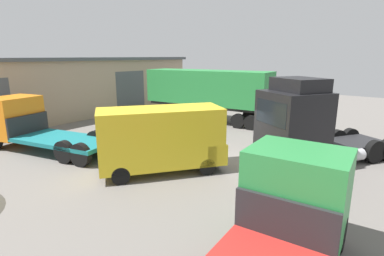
{
  "coord_description": "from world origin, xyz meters",
  "views": [
    {
      "loc": [
        -12.11,
        -6.71,
        4.93
      ],
      "look_at": [
        -1.22,
        1.69,
        1.6
      ],
      "focal_mm": 28.0,
      "sensor_mm": 36.0,
      "label": 1
    }
  ],
  "objects_px": {
    "delivery_van_yellow": "(164,138)",
    "flatbed_truck_green": "(283,219)",
    "tractor_unit_black": "(303,125)",
    "container_trailer_green": "(208,89)",
    "flatbed_truck_orange": "(29,124)",
    "oil_drum": "(288,123)",
    "traffic_cone": "(220,144)"
  },
  "relations": [
    {
      "from": "delivery_van_yellow",
      "to": "flatbed_truck_green",
      "type": "bearing_deg",
      "value": -77.65
    },
    {
      "from": "tractor_unit_black",
      "to": "container_trailer_green",
      "type": "height_order",
      "value": "tractor_unit_black"
    },
    {
      "from": "container_trailer_green",
      "to": "flatbed_truck_orange",
      "type": "height_order",
      "value": "container_trailer_green"
    },
    {
      "from": "flatbed_truck_orange",
      "to": "oil_drum",
      "type": "xyz_separation_m",
      "value": [
        12.9,
        -9.61,
        -0.89
      ]
    },
    {
      "from": "delivery_van_yellow",
      "to": "flatbed_truck_orange",
      "type": "relative_size",
      "value": 0.71
    },
    {
      "from": "oil_drum",
      "to": "traffic_cone",
      "type": "height_order",
      "value": "oil_drum"
    },
    {
      "from": "tractor_unit_black",
      "to": "traffic_cone",
      "type": "distance_m",
      "value": 4.51
    },
    {
      "from": "flatbed_truck_orange",
      "to": "traffic_cone",
      "type": "distance_m",
      "value": 10.42
    },
    {
      "from": "flatbed_truck_green",
      "to": "traffic_cone",
      "type": "bearing_deg",
      "value": 36.7
    },
    {
      "from": "delivery_van_yellow",
      "to": "flatbed_truck_orange",
      "type": "height_order",
      "value": "delivery_van_yellow"
    },
    {
      "from": "tractor_unit_black",
      "to": "oil_drum",
      "type": "bearing_deg",
      "value": -124.28
    },
    {
      "from": "container_trailer_green",
      "to": "delivery_van_yellow",
      "type": "bearing_deg",
      "value": 109.04
    },
    {
      "from": "tractor_unit_black",
      "to": "flatbed_truck_green",
      "type": "relative_size",
      "value": 0.9
    },
    {
      "from": "tractor_unit_black",
      "to": "delivery_van_yellow",
      "type": "distance_m",
      "value": 6.27
    },
    {
      "from": "flatbed_truck_green",
      "to": "delivery_van_yellow",
      "type": "bearing_deg",
      "value": 61.53
    },
    {
      "from": "delivery_van_yellow",
      "to": "flatbed_truck_green",
      "type": "xyz_separation_m",
      "value": [
        -2.84,
        -6.35,
        -0.24
      ]
    },
    {
      "from": "flatbed_truck_green",
      "to": "traffic_cone",
      "type": "relative_size",
      "value": 14.02
    },
    {
      "from": "traffic_cone",
      "to": "flatbed_truck_green",
      "type": "bearing_deg",
      "value": -138.92
    },
    {
      "from": "container_trailer_green",
      "to": "flatbed_truck_green",
      "type": "height_order",
      "value": "container_trailer_green"
    },
    {
      "from": "delivery_van_yellow",
      "to": "container_trailer_green",
      "type": "bearing_deg",
      "value": 61.25
    },
    {
      "from": "flatbed_truck_green",
      "to": "flatbed_truck_orange",
      "type": "height_order",
      "value": "flatbed_truck_orange"
    },
    {
      "from": "flatbed_truck_green",
      "to": "flatbed_truck_orange",
      "type": "bearing_deg",
      "value": 82.03
    },
    {
      "from": "tractor_unit_black",
      "to": "flatbed_truck_orange",
      "type": "distance_m",
      "value": 14.09
    },
    {
      "from": "tractor_unit_black",
      "to": "traffic_cone",
      "type": "xyz_separation_m",
      "value": [
        -0.23,
        4.21,
        -1.63
      ]
    },
    {
      "from": "flatbed_truck_green",
      "to": "oil_drum",
      "type": "relative_size",
      "value": 8.77
    },
    {
      "from": "container_trailer_green",
      "to": "oil_drum",
      "type": "relative_size",
      "value": 11.32
    },
    {
      "from": "delivery_van_yellow",
      "to": "traffic_cone",
      "type": "relative_size",
      "value": 9.87
    },
    {
      "from": "flatbed_truck_orange",
      "to": "traffic_cone",
      "type": "height_order",
      "value": "flatbed_truck_orange"
    },
    {
      "from": "tractor_unit_black",
      "to": "delivery_van_yellow",
      "type": "bearing_deg",
      "value": -13.27
    },
    {
      "from": "flatbed_truck_orange",
      "to": "traffic_cone",
      "type": "xyz_separation_m",
      "value": [
        6.15,
        -8.35,
        -1.08
      ]
    },
    {
      "from": "container_trailer_green",
      "to": "oil_drum",
      "type": "height_order",
      "value": "container_trailer_green"
    },
    {
      "from": "container_trailer_green",
      "to": "flatbed_truck_orange",
      "type": "bearing_deg",
      "value": 67.07
    }
  ]
}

